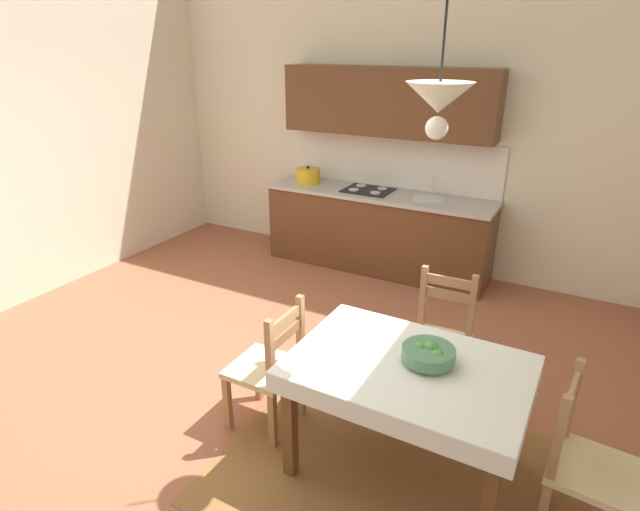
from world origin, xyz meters
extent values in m
cube|color=#99563D|center=(0.00, 0.00, -0.05)|extent=(6.15, 6.28, 0.10)
cube|color=beige|center=(0.00, 2.90, 2.10)|extent=(6.15, 0.12, 4.21)
cube|color=brown|center=(1.34, -0.34, 0.00)|extent=(2.10, 1.60, 0.01)
cube|color=#56331C|center=(0.00, 2.53, 0.43)|extent=(2.52, 0.60, 0.86)
cube|color=#ADA8A3|center=(0.00, 2.52, 0.88)|extent=(2.55, 0.63, 0.04)
cube|color=silver|center=(0.00, 2.82, 1.18)|extent=(2.52, 0.01, 0.55)
cube|color=#56331C|center=(0.00, 2.66, 1.85)|extent=(2.32, 0.34, 0.70)
cube|color=black|center=(0.00, 2.26, 0.04)|extent=(2.48, 0.02, 0.09)
cylinder|color=silver|center=(0.56, 2.53, 0.90)|extent=(0.34, 0.34, 0.02)
cylinder|color=silver|center=(0.56, 2.67, 1.01)|extent=(0.02, 0.02, 0.22)
cube|color=black|center=(-0.13, 2.53, 0.91)|extent=(0.52, 0.42, 0.01)
cylinder|color=silver|center=(-0.26, 2.43, 0.92)|extent=(0.11, 0.11, 0.01)
cylinder|color=silver|center=(0.00, 2.43, 0.92)|extent=(0.11, 0.11, 0.01)
cylinder|color=silver|center=(-0.26, 2.63, 0.92)|extent=(0.11, 0.11, 0.01)
cylinder|color=silver|center=(0.00, 2.63, 0.92)|extent=(0.11, 0.11, 0.01)
cylinder|color=gold|center=(-0.89, 2.51, 0.98)|extent=(0.28, 0.28, 0.15)
cylinder|color=gold|center=(-0.89, 2.51, 1.06)|extent=(0.29, 0.29, 0.02)
sphere|color=black|center=(-0.89, 2.51, 1.08)|extent=(0.04, 0.04, 0.04)
cube|color=brown|center=(1.34, -0.24, 0.74)|extent=(1.27, 0.87, 0.02)
cube|color=brown|center=(0.77, -0.61, 0.36)|extent=(0.07, 0.07, 0.73)
cube|color=brown|center=(1.91, -0.62, 0.36)|extent=(0.07, 0.07, 0.73)
cube|color=brown|center=(0.78, 0.13, 0.36)|extent=(0.07, 0.07, 0.73)
cube|color=brown|center=(1.92, 0.12, 0.36)|extent=(0.07, 0.07, 0.73)
cube|color=silver|center=(1.34, -0.24, 0.75)|extent=(1.33, 0.93, 0.00)
cube|color=silver|center=(1.34, -0.70, 0.69)|extent=(1.32, 0.02, 0.12)
cube|color=silver|center=(1.35, 0.22, 0.69)|extent=(1.32, 0.02, 0.12)
cube|color=silver|center=(0.68, -0.24, 0.69)|extent=(0.02, 0.92, 0.12)
cube|color=silver|center=(2.00, -0.25, 0.69)|extent=(0.02, 0.92, 0.12)
cube|color=#D1BC89|center=(2.35, -0.24, 0.43)|extent=(0.46, 0.46, 0.04)
cube|color=#A3754C|center=(2.54, -0.07, 0.21)|extent=(0.05, 0.05, 0.41)
cube|color=#A3754C|center=(2.19, -0.04, 0.46)|extent=(0.05, 0.05, 0.93)
cube|color=#A3754C|center=(2.15, -0.40, 0.46)|extent=(0.05, 0.05, 0.93)
cube|color=#A3754C|center=(2.17, -0.22, 0.84)|extent=(0.05, 0.32, 0.07)
cube|color=#A3754C|center=(2.17, -0.22, 0.74)|extent=(0.05, 0.32, 0.07)
cube|color=#D1BC89|center=(0.37, -0.29, 0.43)|extent=(0.42, 0.42, 0.04)
cube|color=#A3754C|center=(0.19, -0.47, 0.21)|extent=(0.04, 0.04, 0.41)
cube|color=#A3754C|center=(0.19, -0.11, 0.21)|extent=(0.04, 0.04, 0.41)
cube|color=#A3754C|center=(0.55, -0.47, 0.46)|extent=(0.04, 0.04, 0.93)
cube|color=#A3754C|center=(0.55, -0.11, 0.46)|extent=(0.04, 0.04, 0.93)
cube|color=#A3754C|center=(0.55, -0.29, 0.84)|extent=(0.02, 0.32, 0.07)
cube|color=#A3754C|center=(0.55, -0.29, 0.74)|extent=(0.02, 0.32, 0.07)
cube|color=#D1BC89|center=(1.29, 0.56, 0.43)|extent=(0.43, 0.43, 0.04)
cube|color=#A3754C|center=(1.48, 0.39, 0.21)|extent=(0.05, 0.05, 0.41)
cube|color=#A3754C|center=(1.12, 0.38, 0.21)|extent=(0.05, 0.05, 0.41)
cube|color=#A3754C|center=(1.47, 0.75, 0.46)|extent=(0.05, 0.05, 0.93)
cube|color=#A3754C|center=(1.11, 0.74, 0.46)|extent=(0.05, 0.05, 0.93)
cube|color=#A3754C|center=(1.29, 0.74, 0.84)|extent=(0.32, 0.03, 0.07)
cube|color=#A3754C|center=(1.29, 0.74, 0.74)|extent=(0.32, 0.03, 0.07)
cylinder|color=#4C7F5B|center=(1.43, -0.18, 0.77)|extent=(0.17, 0.17, 0.02)
cylinder|color=#4C7F5B|center=(1.43, -0.18, 0.81)|extent=(0.30, 0.30, 0.07)
sphere|color=#4C8E3D|center=(1.38, -0.17, 0.82)|extent=(0.09, 0.09, 0.09)
sphere|color=#4C8E3D|center=(1.49, -0.20, 0.82)|extent=(0.08, 0.08, 0.08)
sphere|color=#4C8E3D|center=(1.43, -0.15, 0.83)|extent=(0.10, 0.10, 0.10)
cylinder|color=black|center=(1.37, -0.18, 2.52)|extent=(0.01, 0.01, 0.57)
cone|color=silver|center=(1.37, -0.18, 2.20)|extent=(0.32, 0.32, 0.14)
sphere|color=white|center=(1.37, -0.18, 2.06)|extent=(0.11, 0.11, 0.11)
camera|label=1|loc=(2.09, -2.66, 2.44)|focal=29.22mm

